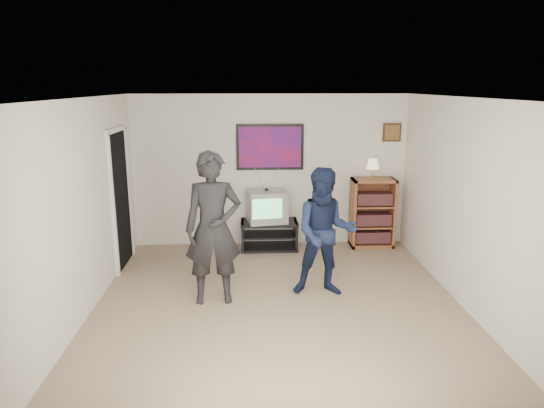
{
  "coord_description": "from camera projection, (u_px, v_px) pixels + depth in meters",
  "views": [
    {
      "loc": [
        -0.34,
        -5.39,
        2.65
      ],
      "look_at": [
        -0.05,
        0.64,
        1.15
      ],
      "focal_mm": 32.0,
      "sensor_mm": 36.0,
      "label": 1
    }
  ],
  "objects": [
    {
      "name": "room_shell",
      "position": [
        277.0,
        202.0,
        5.91
      ],
      "size": [
        4.51,
        5.0,
        2.51
      ],
      "color": "#78634C",
      "rests_on": "ground"
    },
    {
      "name": "media_stand",
      "position": [
        269.0,
        235.0,
        7.98
      ],
      "size": [
        0.93,
        0.52,
        0.46
      ],
      "rotation": [
        0.0,
        0.0,
        -0.0
      ],
      "color": "black",
      "rests_on": "room_shell"
    },
    {
      "name": "crt_television",
      "position": [
        267.0,
        206.0,
        7.86
      ],
      "size": [
        0.69,
        0.61,
        0.52
      ],
      "primitive_type": null,
      "rotation": [
        0.0,
        0.0,
        0.17
      ],
      "color": "gray",
      "rests_on": "media_stand"
    },
    {
      "name": "bookshelf",
      "position": [
        372.0,
        213.0,
        8.03
      ],
      "size": [
        0.7,
        0.4,
        1.15
      ],
      "primitive_type": null,
      "color": "brown",
      "rests_on": "room_shell"
    },
    {
      "name": "table_lamp",
      "position": [
        373.0,
        169.0,
        7.81
      ],
      "size": [
        0.21,
        0.21,
        0.34
      ],
      "primitive_type": null,
      "color": "beige",
      "rests_on": "bookshelf"
    },
    {
      "name": "person_tall",
      "position": [
        213.0,
        229.0,
        5.88
      ],
      "size": [
        0.73,
        0.51,
        1.89
      ],
      "primitive_type": "imported",
      "rotation": [
        0.0,
        0.0,
        0.09
      ],
      "color": "black",
      "rests_on": "room_shell"
    },
    {
      "name": "person_short",
      "position": [
        325.0,
        233.0,
        6.11
      ],
      "size": [
        0.85,
        0.68,
        1.65
      ],
      "primitive_type": "imported",
      "rotation": [
        0.0,
        0.0,
        -0.07
      ],
      "color": "#141C37",
      "rests_on": "room_shell"
    },
    {
      "name": "controller_left",
      "position": [
        218.0,
        197.0,
        5.99
      ],
      "size": [
        0.03,
        0.11,
        0.03
      ],
      "primitive_type": "cube",
      "rotation": [
        0.0,
        0.0,
        0.01
      ],
      "color": "white",
      "rests_on": "person_tall"
    },
    {
      "name": "controller_right",
      "position": [
        321.0,
        210.0,
        6.3
      ],
      "size": [
        0.06,
        0.13,
        0.04
      ],
      "primitive_type": "cube",
      "rotation": [
        0.0,
        0.0,
        0.17
      ],
      "color": "white",
      "rests_on": "person_short"
    },
    {
      "name": "poster",
      "position": [
        270.0,
        147.0,
        7.88
      ],
      "size": [
        1.1,
        0.03,
        0.75
      ],
      "primitive_type": "cube",
      "color": "black",
      "rests_on": "room_shell"
    },
    {
      "name": "air_vent",
      "position": [
        236.0,
        129.0,
        7.79
      ],
      "size": [
        0.28,
        0.02,
        0.14
      ],
      "primitive_type": "cube",
      "color": "white",
      "rests_on": "room_shell"
    },
    {
      "name": "small_picture",
      "position": [
        392.0,
        132.0,
        7.92
      ],
      "size": [
        0.3,
        0.03,
        0.3
      ],
      "primitive_type": "cube",
      "color": "#3A2812",
      "rests_on": "room_shell"
    },
    {
      "name": "doorway",
      "position": [
        120.0,
        200.0,
        7.09
      ],
      "size": [
        0.03,
        0.85,
        2.0
      ],
      "primitive_type": "cube",
      "color": "black",
      "rests_on": "room_shell"
    }
  ]
}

